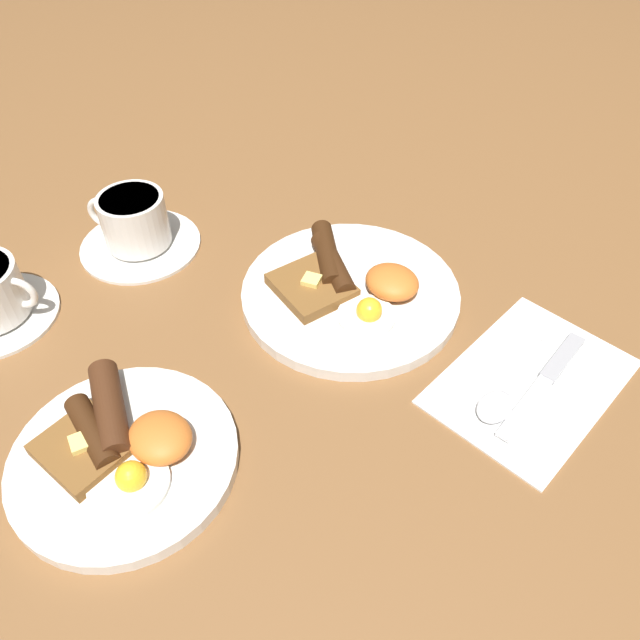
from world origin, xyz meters
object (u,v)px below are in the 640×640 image
at_px(breakfast_plate_near, 349,290).
at_px(breakfast_plate_far, 122,451).
at_px(teacup_near, 136,227).
at_px(spoon, 503,396).
at_px(knife, 547,378).

relative_size(breakfast_plate_near, breakfast_plate_far, 1.22).
bearing_deg(breakfast_plate_far, breakfast_plate_near, -94.12).
bearing_deg(teacup_near, breakfast_plate_far, 139.18).
xyz_separation_m(breakfast_plate_near, breakfast_plate_far, (0.02, 0.31, 0.00)).
bearing_deg(spoon, breakfast_plate_near, -96.42).
bearing_deg(spoon, teacup_near, -81.66).
distance_m(teacup_near, knife, 0.53).
xyz_separation_m(breakfast_plate_far, spoon, (-0.24, -0.29, -0.01)).
bearing_deg(breakfast_plate_near, breakfast_plate_far, 85.88).
height_order(teacup_near, knife, teacup_near).
bearing_deg(breakfast_plate_near, knife, -172.71).
bearing_deg(breakfast_plate_far, knife, -127.30).
height_order(breakfast_plate_near, knife, breakfast_plate_near).
relative_size(knife, spoon, 1.05).
bearing_deg(knife, teacup_near, -75.75).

